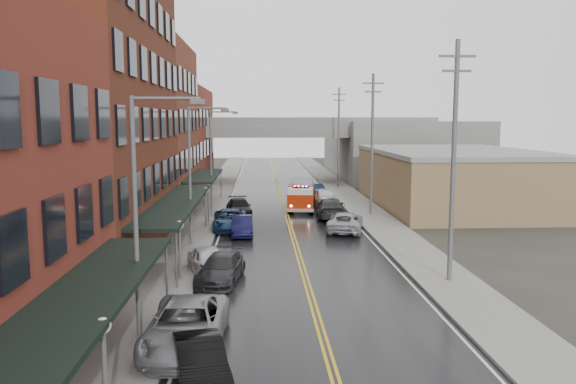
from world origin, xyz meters
name	(u,v)px	position (x,y,z in m)	size (l,w,h in m)	color
road	(290,227)	(0.00, 30.00, 0.01)	(11.00, 160.00, 0.02)	black
sidewalk_left	(194,228)	(-7.30, 30.00, 0.07)	(3.00, 160.00, 0.15)	slate
sidewalk_right	(385,226)	(7.30, 30.00, 0.07)	(3.00, 160.00, 0.15)	slate
curb_left	(216,227)	(-5.65, 30.00, 0.07)	(0.30, 160.00, 0.15)	gray
curb_right	(364,226)	(5.65, 30.00, 0.07)	(0.30, 160.00, 0.15)	gray
brick_building_b	(79,106)	(-13.30, 23.00, 9.00)	(9.00, 20.00, 18.00)	#4D1E14
brick_building_c	(140,127)	(-13.30, 40.50, 7.50)	(9.00, 15.00, 15.00)	brown
brick_building_far	(170,138)	(-13.30, 58.00, 6.00)	(9.00, 20.00, 12.00)	maroon
tan_building	(453,180)	(16.00, 40.00, 2.50)	(14.00, 22.00, 5.00)	#8E734C
right_far_block	(397,148)	(18.00, 70.00, 4.00)	(18.00, 30.00, 8.00)	slate
awning_0	(83,299)	(-7.49, 4.00, 2.99)	(2.60, 16.00, 3.09)	black
awning_1	(177,203)	(-7.49, 23.00, 2.99)	(2.60, 18.00, 3.09)	black
awning_2	(204,176)	(-7.49, 40.50, 2.99)	(2.60, 13.00, 3.09)	black
globe_lamp_0	(104,348)	(-6.40, 2.00, 2.31)	(0.44, 0.44, 3.12)	#59595B
globe_lamp_1	(180,236)	(-6.40, 16.00, 2.31)	(0.44, 0.44, 3.12)	#59595B
globe_lamp_2	(206,198)	(-6.40, 30.00, 2.31)	(0.44, 0.44, 3.12)	#59595B
street_lamp_0	(142,204)	(-6.55, 8.00, 5.19)	(2.64, 0.22, 9.00)	#59595B
street_lamp_1	(194,167)	(-6.55, 24.00, 5.19)	(2.64, 0.22, 9.00)	#59595B
street_lamp_2	(214,152)	(-6.55, 40.00, 5.19)	(2.64, 0.22, 9.00)	#59595B
utility_pole_0	(454,158)	(7.20, 15.00, 6.31)	(1.80, 0.24, 12.00)	#59595B
utility_pole_1	(372,142)	(7.20, 35.00, 6.31)	(1.80, 0.24, 12.00)	#59595B
utility_pole_2	(339,136)	(7.20, 55.00, 6.31)	(1.80, 0.24, 12.00)	#59595B
overpass	(277,137)	(0.00, 62.00, 5.99)	(40.00, 10.00, 7.50)	slate
fire_truck	(301,194)	(1.51, 38.76, 1.41)	(3.48, 7.36, 2.61)	#A52207
parked_car_left_1	(200,361)	(-4.24, 4.70, 0.69)	(1.46, 4.18, 1.38)	black
parked_car_left_2	(186,326)	(-5.00, 7.40, 0.82)	(2.74, 5.93, 1.65)	gray
parked_car_left_3	(221,269)	(-4.32, 15.70, 0.69)	(1.94, 4.78, 1.39)	#272729
parked_car_left_4	(209,262)	(-5.00, 16.80, 0.76)	(1.79, 4.45, 1.52)	silver
parked_car_left_5	(242,226)	(-3.60, 27.20, 0.69)	(1.47, 4.21, 1.39)	#0E0E33
parked_car_left_6	(230,220)	(-4.53, 29.26, 0.76)	(2.51, 5.45, 1.51)	navy
parked_car_left_7	(239,207)	(-4.10, 35.55, 0.73)	(2.03, 5.01, 1.45)	black
parked_car_right_0	(345,222)	(3.93, 28.20, 0.73)	(2.43, 5.28, 1.47)	#A0A2A7
parked_car_right_1	(330,208)	(3.60, 34.20, 0.83)	(2.32, 5.70, 1.66)	#28282A
parked_car_right_2	(322,196)	(3.77, 41.80, 0.82)	(1.93, 4.80, 1.64)	silver
parked_car_right_3	(314,190)	(3.60, 47.80, 0.70)	(1.48, 4.24, 1.40)	#0E1932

